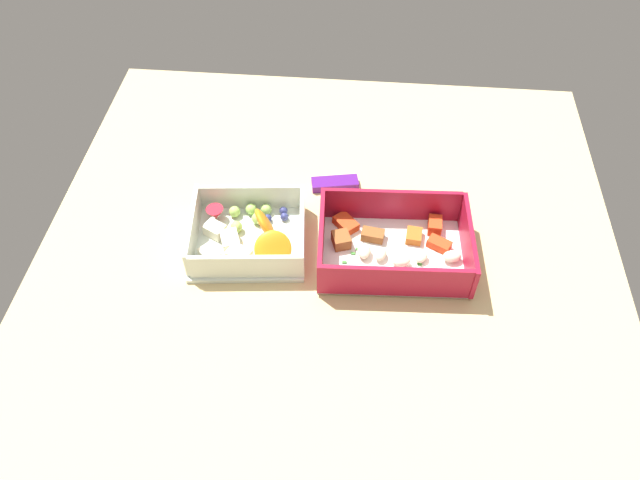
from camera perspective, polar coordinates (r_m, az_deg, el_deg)
The scene contains 4 objects.
table_surface at distance 85.67cm, azimuth 0.76°, elevation -1.38°, with size 80.00×80.00×2.00cm, color tan.
pasta_container at distance 83.46cm, azimuth 6.81°, elevation -0.64°, with size 20.77×15.02×5.92cm.
fruit_bowl at distance 84.91cm, azimuth -6.63°, elevation 0.49°, with size 16.79×14.80×5.98cm.
candy_bar at distance 92.99cm, azimuth 1.35°, elevation 5.26°, with size 7.00×2.40×1.20cm, color #51197A.
Camera 1 is at (3.67, -53.95, 67.44)cm, focal length 34.51 mm.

